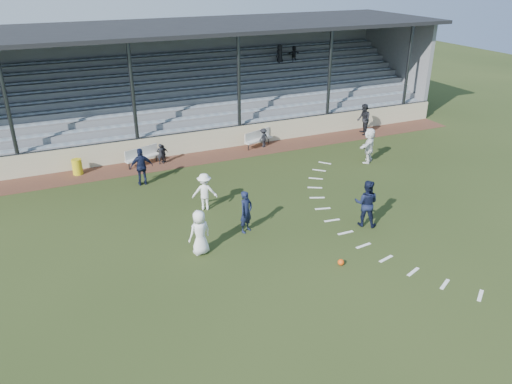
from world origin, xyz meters
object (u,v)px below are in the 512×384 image
(player_white_lead, at_px, (200,232))
(player_navy_lead, at_px, (246,212))
(bench_right, at_px, (258,137))
(official, at_px, (364,119))
(bench_left, at_px, (142,155))
(trash_bin, at_px, (77,167))
(football, at_px, (341,262))

(player_white_lead, distance_m, player_navy_lead, 2.37)
(bench_right, height_order, official, official)
(bench_left, bearing_deg, player_white_lead, -110.05)
(bench_left, bearing_deg, official, -21.97)
(bench_left, xyz_separation_m, trash_bin, (-3.33, 0.02, -0.16))
(bench_left, distance_m, player_white_lead, 9.86)
(official, bearing_deg, player_navy_lead, -32.02)
(trash_bin, height_order, player_navy_lead, player_navy_lead)
(football, height_order, player_navy_lead, player_navy_lead)
(bench_left, xyz_separation_m, bench_right, (6.89, 0.18, 0.00))
(official, bearing_deg, trash_bin, -69.88)
(trash_bin, bearing_deg, bench_left, -0.38)
(bench_left, relative_size, bench_right, 1.00)
(official, bearing_deg, bench_left, -70.14)
(player_white_lead, xyz_separation_m, player_navy_lead, (2.22, 0.85, 0.00))
(bench_left, height_order, official, official)
(bench_left, distance_m, bench_right, 6.89)
(bench_left, xyz_separation_m, player_white_lead, (0.03, -9.86, 0.30))
(trash_bin, xyz_separation_m, player_navy_lead, (5.58, -9.03, 0.46))
(bench_left, height_order, trash_bin, bench_left)
(bench_right, distance_m, trash_bin, 10.22)
(bench_right, height_order, trash_bin, bench_right)
(trash_bin, distance_m, player_navy_lead, 10.63)
(trash_bin, bearing_deg, football, -58.72)
(bench_left, distance_m, trash_bin, 3.34)
(bench_left, height_order, football, bench_left)
(football, bearing_deg, player_navy_lead, 120.16)
(bench_left, relative_size, football, 8.61)
(bench_right, relative_size, football, 8.60)
(trash_bin, height_order, football, trash_bin)
(football, height_order, official, official)
(bench_right, distance_m, player_white_lead, 12.16)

